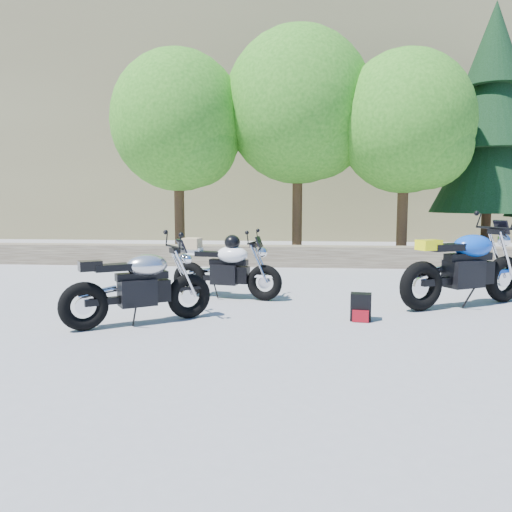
# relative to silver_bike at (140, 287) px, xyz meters

# --- Properties ---
(ground) EXTENTS (90.00, 90.00, 0.00)m
(ground) POSITION_rel_silver_bike_xyz_m (1.19, 0.40, -0.49)
(ground) COLOR gray
(ground) RESTS_ON ground
(stone_wall) EXTENTS (22.00, 0.55, 0.50)m
(stone_wall) POSITION_rel_silver_bike_xyz_m (1.19, 5.90, -0.24)
(stone_wall) COLOR brown
(stone_wall) RESTS_ON ground
(hillside) EXTENTS (80.00, 30.00, 15.00)m
(hillside) POSITION_rel_silver_bike_xyz_m (4.19, 28.40, 7.01)
(hillside) COLOR #726746
(hillside) RESTS_ON ground
(tree_decid_left) EXTENTS (3.67, 3.67, 5.62)m
(tree_decid_left) POSITION_rel_silver_bike_xyz_m (-1.20, 7.54, 3.15)
(tree_decid_left) COLOR #382314
(tree_decid_left) RESTS_ON ground
(tree_decid_mid) EXTENTS (4.08, 4.08, 6.24)m
(tree_decid_mid) POSITION_rel_silver_bike_xyz_m (2.10, 7.94, 3.55)
(tree_decid_mid) COLOR #382314
(tree_decid_mid) RESTS_ON ground
(tree_decid_right) EXTENTS (3.54, 3.54, 5.41)m
(tree_decid_right) POSITION_rel_silver_bike_xyz_m (4.90, 7.34, 3.01)
(tree_decid_right) COLOR #382314
(tree_decid_right) RESTS_ON ground
(conifer_near) EXTENTS (3.17, 3.17, 7.06)m
(conifer_near) POSITION_rel_silver_bike_xyz_m (7.39, 8.60, 3.19)
(conifer_near) COLOR #382314
(conifer_near) RESTS_ON ground
(silver_bike) EXTENTS (1.75, 1.23, 1.00)m
(silver_bike) POSITION_rel_silver_bike_xyz_m (0.00, 0.00, 0.00)
(silver_bike) COLOR black
(silver_bike) RESTS_ON ground
(white_bike) EXTENTS (1.88, 0.66, 1.05)m
(white_bike) POSITION_rel_silver_bike_xyz_m (0.86, 1.80, 0.03)
(white_bike) COLOR black
(white_bike) RESTS_ON ground
(blue_bike) EXTENTS (2.20, 1.27, 1.20)m
(blue_bike) POSITION_rel_silver_bike_xyz_m (4.57, 1.50, 0.10)
(blue_bike) COLOR black
(blue_bike) RESTS_ON ground
(backpack) EXTENTS (0.30, 0.27, 0.37)m
(backpack) POSITION_rel_silver_bike_xyz_m (2.89, 0.43, -0.31)
(backpack) COLOR black
(backpack) RESTS_ON ground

